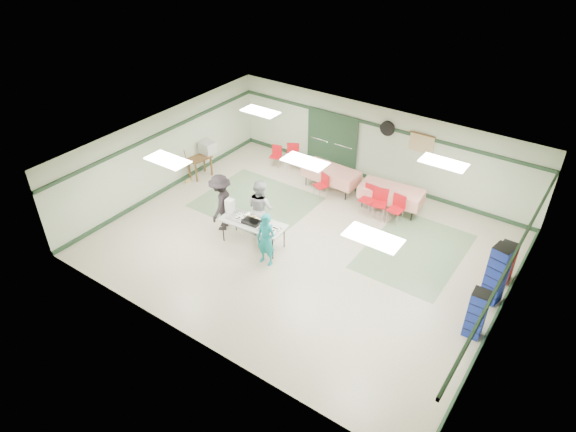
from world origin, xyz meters
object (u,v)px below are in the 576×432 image
Objects in this scene: chair_a at (380,200)px; broom at (188,165)px; volunteer_dark at (221,203)px; dining_table_a at (391,193)px; office_printer at (207,147)px; crate_stack_blue_a at (497,274)px; chair_loose_a at (293,154)px; printer_table at (200,161)px; crate_stack_blue_b at (477,314)px; volunteer_grey at (260,208)px; chair_loose_b at (276,154)px; chair_b at (369,196)px; serving_table at (253,223)px; volunteer_teal at (266,240)px; dining_table_b at (331,174)px; chair_c at (397,206)px; crate_stack_red at (505,262)px; chair_d at (323,183)px.

chair_a is 6.63m from broom.
volunteer_dark is 5.34m from dining_table_a.
volunteer_dark is 3.61m from office_printer.
crate_stack_blue_a reaches higher than broom.
chair_loose_a is 1.07× the size of printer_table.
office_printer is (-2.30, -1.93, 0.38)m from chair_loose_a.
volunteer_dark is 7.60m from crate_stack_blue_b.
volunteer_grey is 4.26m from chair_loose_b.
serving_table is at bearing -115.58° from chair_b.
broom is (-1.79, -2.68, 0.16)m from chair_loose_b.
volunteer_teal reaches higher than chair_a.
dining_table_b is at bearing 151.22° from chair_a.
volunteer_grey is 1.91× the size of chair_a.
broom is (-6.47, -2.41, 0.07)m from dining_table_a.
crate_stack_blue_a is at bearing -23.70° from chair_c.
dining_table_a reaches higher than serving_table.
volunteer_teal reaches higher than chair_c.
chair_loose_b is 0.62× the size of crate_stack_blue_b.
serving_table is at bearing 61.82° from volunteer_dark.
dining_table_b is 1.58× the size of broom.
crate_stack_red is at bearing 12.85° from printer_table.
chair_loose_b is (-4.67, 0.27, -0.09)m from dining_table_a.
office_printer is at bearing 174.23° from chair_a.
office_printer is at bearing 146.82° from volunteer_teal.
volunteer_dark is at bearing -130.37° from chair_b.
chair_d is 2.64m from chair_loose_b.
crate_stack_red is at bearing -7.17° from chair_b.
crate_stack_blue_b is at bearing -29.36° from dining_table_b.
chair_c is 4.67m from chair_loose_a.
volunteer_dark reaches higher than crate_stack_blue_b.
office_printer is (-6.29, -0.89, 0.37)m from chair_a.
dining_table_b is (1.48, 3.85, -0.32)m from volunteer_dark.
chair_c is at bearing 3.64° from chair_b.
volunteer_teal is 1.27× the size of broom.
chair_loose_a is (-3.99, 1.04, -0.00)m from chair_a.
chair_a is 1.02× the size of chair_c.
chair_loose_b is at bearing 113.24° from serving_table.
volunteer_grey reaches higher than chair_loose_b.
broom is at bearing 180.00° from crate_stack_blue_a.
volunteer_grey is 2.88m from chair_d.
dining_table_a is 0.74m from chair_b.
chair_c is 0.55× the size of crate_stack_blue_a.
crate_stack_blue_a is (4.40, -1.85, 0.25)m from chair_b.
chair_b is at bearing 55.69° from serving_table.
chair_b is at bearing -136.57° from dining_table_a.
volunteer_teal reaches higher than serving_table.
office_printer is at bearing -13.47° from volunteer_grey.
volunteer_dark reaches higher than office_printer.
chair_loose_a is 0.63m from chair_loose_b.
volunteer_grey reaches higher than chair_d.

